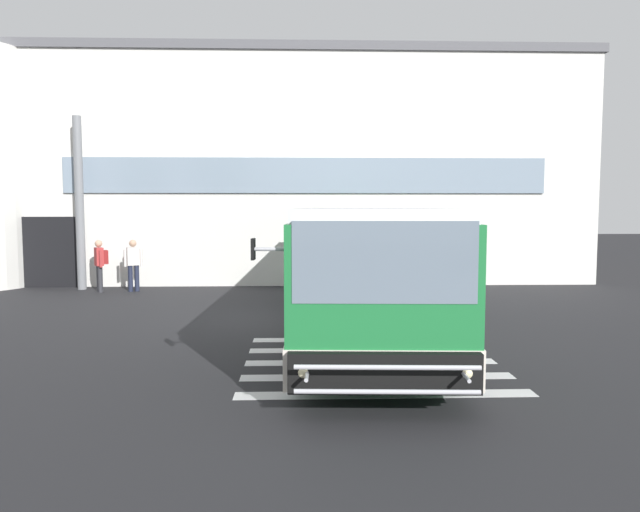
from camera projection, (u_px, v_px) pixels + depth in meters
The scene contains 8 objects.
ground_plane at pixel (269, 319), 14.53m from camera, with size 80.00×90.00×0.02m, color #232326.
bay_paint_stripes at pixel (371, 362), 10.41m from camera, with size 4.40×3.96×0.01m.
terminal_building at pixel (266, 174), 25.76m from camera, with size 24.18×13.80×8.29m.
entry_support_column at pixel (79, 204), 19.46m from camera, with size 0.28×0.28×5.68m, color slate.
bus_main_foreground at pixel (362, 271), 12.88m from camera, with size 3.55×11.42×2.70m.
passenger_near_column at pixel (100, 262), 19.00m from camera, with size 0.49×0.52×1.68m.
passenger_by_doorway at pixel (133, 263), 19.12m from camera, with size 0.55×0.35×1.68m.
safety_bollard_yellow at pixel (387, 281), 18.20m from camera, with size 0.18×0.18×0.90m, color yellow.
Camera 1 is at (0.76, -14.39, 2.72)m, focal length 33.29 mm.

